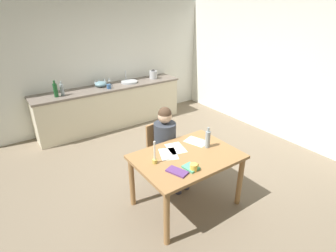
{
  "coord_description": "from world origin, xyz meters",
  "views": [
    {
      "loc": [
        -2.09,
        -2.92,
        2.49
      ],
      "look_at": [
        -0.07,
        -0.02,
        0.85
      ],
      "focal_mm": 28.21,
      "sensor_mm": 36.0,
      "label": 1
    }
  ],
  "objects_px": {
    "chair_at_table": "(162,149)",
    "teacup_on_counter": "(109,86)",
    "dining_table": "(187,163)",
    "wine_glass_back_right": "(95,82)",
    "person_seated": "(168,142)",
    "mixing_bowl": "(101,84)",
    "bottle_oil": "(55,90)",
    "bottle_vinegar": "(62,89)",
    "book_cookery": "(191,168)",
    "wine_glass_back_left": "(99,81)",
    "candlestick": "(155,157)",
    "wine_glass_near_sink": "(109,79)",
    "wine_glass_by_kettle": "(104,80)",
    "sink_unit": "(129,82)",
    "wine_bottle_on_table": "(208,139)",
    "book_magazine": "(177,172)",
    "stovetop_kettle": "(153,74)",
    "coffee_mug": "(194,167)"
  },
  "relations": [
    {
      "from": "chair_at_table",
      "to": "teacup_on_counter",
      "type": "relative_size",
      "value": 7.25
    },
    {
      "from": "dining_table",
      "to": "wine_glass_back_right",
      "type": "distance_m",
      "value": 3.13
    },
    {
      "from": "person_seated",
      "to": "mixing_bowl",
      "type": "distance_m",
      "value": 2.5
    },
    {
      "from": "bottle_oil",
      "to": "bottle_vinegar",
      "type": "height_order",
      "value": "bottle_oil"
    },
    {
      "from": "chair_at_table",
      "to": "book_cookery",
      "type": "height_order",
      "value": "chair_at_table"
    },
    {
      "from": "person_seated",
      "to": "wine_glass_back_left",
      "type": "relative_size",
      "value": 7.76
    },
    {
      "from": "mixing_bowl",
      "to": "wine_glass_back_right",
      "type": "distance_m",
      "value": 0.13
    },
    {
      "from": "candlestick",
      "to": "bottle_oil",
      "type": "relative_size",
      "value": 0.94
    },
    {
      "from": "candlestick",
      "to": "wine_glass_near_sink",
      "type": "relative_size",
      "value": 1.91
    },
    {
      "from": "person_seated",
      "to": "wine_glass_by_kettle",
      "type": "xyz_separation_m",
      "value": [
        0.13,
        2.56,
        0.33
      ]
    },
    {
      "from": "sink_unit",
      "to": "mixing_bowl",
      "type": "bearing_deg",
      "value": 173.62
    },
    {
      "from": "book_cookery",
      "to": "bottle_vinegar",
      "type": "xyz_separation_m",
      "value": [
        -0.56,
        3.15,
        0.24
      ]
    },
    {
      "from": "bottle_vinegar",
      "to": "wine_glass_back_right",
      "type": "bearing_deg",
      "value": 16.07
    },
    {
      "from": "wine_glass_back_right",
      "to": "wine_bottle_on_table",
      "type": "bearing_deg",
      "value": -83.78
    },
    {
      "from": "mixing_bowl",
      "to": "teacup_on_counter",
      "type": "height_order",
      "value": "mixing_bowl"
    },
    {
      "from": "wine_bottle_on_table",
      "to": "person_seated",
      "type": "bearing_deg",
      "value": 115.69
    },
    {
      "from": "book_magazine",
      "to": "stovetop_kettle",
      "type": "height_order",
      "value": "stovetop_kettle"
    },
    {
      "from": "book_cookery",
      "to": "wine_glass_by_kettle",
      "type": "height_order",
      "value": "wine_glass_by_kettle"
    },
    {
      "from": "wine_bottle_on_table",
      "to": "sink_unit",
      "type": "xyz_separation_m",
      "value": [
        0.38,
        2.95,
        0.04
      ]
    },
    {
      "from": "book_cookery",
      "to": "wine_glass_back_left",
      "type": "relative_size",
      "value": 1.12
    },
    {
      "from": "book_magazine",
      "to": "wine_bottle_on_table",
      "type": "height_order",
      "value": "wine_bottle_on_table"
    },
    {
      "from": "coffee_mug",
      "to": "bottle_vinegar",
      "type": "distance_m",
      "value": 3.26
    },
    {
      "from": "coffee_mug",
      "to": "bottle_vinegar",
      "type": "bearing_deg",
      "value": 99.96
    },
    {
      "from": "bottle_vinegar",
      "to": "wine_glass_back_left",
      "type": "height_order",
      "value": "bottle_vinegar"
    },
    {
      "from": "book_magazine",
      "to": "teacup_on_counter",
      "type": "height_order",
      "value": "teacup_on_counter"
    },
    {
      "from": "bottle_vinegar",
      "to": "bottle_oil",
      "type": "bearing_deg",
      "value": -168.54
    },
    {
      "from": "wine_bottle_on_table",
      "to": "teacup_on_counter",
      "type": "relative_size",
      "value": 2.32
    },
    {
      "from": "mixing_bowl",
      "to": "stovetop_kettle",
      "type": "xyz_separation_m",
      "value": [
        1.26,
        -0.07,
        0.04
      ]
    },
    {
      "from": "wine_glass_by_kettle",
      "to": "teacup_on_counter",
      "type": "xyz_separation_m",
      "value": [
        -0.03,
        -0.3,
        -0.06
      ]
    },
    {
      "from": "bottle_oil",
      "to": "bottle_vinegar",
      "type": "bearing_deg",
      "value": 11.46
    },
    {
      "from": "book_cookery",
      "to": "person_seated",
      "type": "bearing_deg",
      "value": 66.43
    },
    {
      "from": "book_cookery",
      "to": "mixing_bowl",
      "type": "distance_m",
      "value": 3.3
    },
    {
      "from": "wine_glass_back_left",
      "to": "wine_glass_back_right",
      "type": "xyz_separation_m",
      "value": [
        -0.09,
        0.0,
        0.0
      ]
    },
    {
      "from": "wine_glass_near_sink",
      "to": "wine_glass_back_left",
      "type": "bearing_deg",
      "value": 180.0
    },
    {
      "from": "book_cookery",
      "to": "candlestick",
      "type": "bearing_deg",
      "value": 122.89
    },
    {
      "from": "bottle_vinegar",
      "to": "sink_unit",
      "type": "bearing_deg",
      "value": 2.5
    },
    {
      "from": "wine_glass_near_sink",
      "to": "bottle_vinegar",
      "type": "bearing_deg",
      "value": -168.62
    },
    {
      "from": "sink_unit",
      "to": "wine_glass_by_kettle",
      "type": "height_order",
      "value": "sink_unit"
    },
    {
      "from": "sink_unit",
      "to": "wine_glass_near_sink",
      "type": "bearing_deg",
      "value": 160.33
    },
    {
      "from": "chair_at_table",
      "to": "bottle_vinegar",
      "type": "bearing_deg",
      "value": 109.7
    },
    {
      "from": "sink_unit",
      "to": "teacup_on_counter",
      "type": "xyz_separation_m",
      "value": [
        -0.54,
        -0.15,
        0.02
      ]
    },
    {
      "from": "book_cookery",
      "to": "wine_glass_back_right",
      "type": "distance_m",
      "value": 3.38
    },
    {
      "from": "person_seated",
      "to": "book_magazine",
      "type": "bearing_deg",
      "value": -118.25
    },
    {
      "from": "coffee_mug",
      "to": "wine_bottle_on_table",
      "type": "height_order",
      "value": "wine_bottle_on_table"
    },
    {
      "from": "candlestick",
      "to": "stovetop_kettle",
      "type": "relative_size",
      "value": 1.33
    },
    {
      "from": "chair_at_table",
      "to": "wine_glass_near_sink",
      "type": "distance_m",
      "value": 2.48
    },
    {
      "from": "person_seated",
      "to": "book_cookery",
      "type": "relative_size",
      "value": 6.91
    },
    {
      "from": "candlestick",
      "to": "teacup_on_counter",
      "type": "relative_size",
      "value": 2.39
    },
    {
      "from": "candlestick",
      "to": "wine_bottle_on_table",
      "type": "bearing_deg",
      "value": -5.07
    },
    {
      "from": "sink_unit",
      "to": "wine_glass_by_kettle",
      "type": "bearing_deg",
      "value": 164.17
    }
  ]
}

